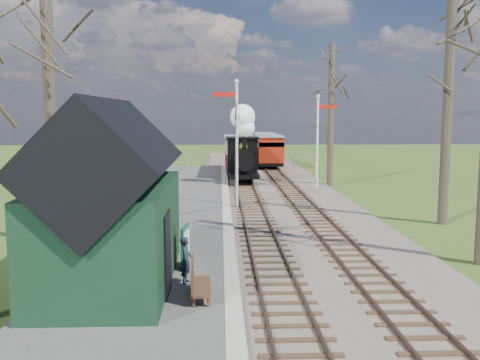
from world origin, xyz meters
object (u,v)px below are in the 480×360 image
object	(u,v)px
semaphore_near	(235,134)
red_carriage_b	(263,146)
locomotive	(243,149)
bench	(196,280)
station_shed	(111,204)
coach	(240,152)
red_carriage_a	(269,150)
sign_board	(185,247)
semaphore_far	(319,135)
person	(186,260)

from	to	relation	value
semaphore_near	red_carriage_b	world-z (taller)	semaphore_near
locomotive	bench	distance (m)	22.54
station_shed	coach	world-z (taller)	station_shed
station_shed	red_carriage_a	distance (m)	32.01
sign_board	bench	distance (m)	2.51
red_carriage_a	red_carriage_b	size ratio (longest dim) A/B	1.00
sign_board	bench	bearing A→B (deg)	-80.27
semaphore_far	red_carriage_a	bearing A→B (deg)	97.62
semaphore_near	semaphore_far	bearing A→B (deg)	49.40
bench	sign_board	bearing A→B (deg)	99.73
locomotive	bench	xyz separation A→B (m)	(-2.06, -22.38, -1.66)
semaphore_near	sign_board	distance (m)	11.26
semaphore_near	red_carriage_b	bearing A→B (deg)	82.25
red_carriage_b	bench	size ratio (longest dim) A/B	3.38
station_shed	locomotive	size ratio (longest dim) A/B	1.26
red_carriage_b	bench	distance (m)	38.28
locomotive	coach	size ratio (longest dim) A/B	0.62
bench	station_shed	bearing A→B (deg)	151.09
semaphore_near	bench	xyz separation A→B (m)	(-1.31, -13.23, -3.01)
semaphore_far	red_carriage_a	world-z (taller)	semaphore_far
station_shed	red_carriage_a	world-z (taller)	station_shed
locomotive	person	distance (m)	21.48
red_carriage_b	bench	bearing A→B (deg)	-97.02
bench	person	bearing A→B (deg)	106.26
locomotive	red_carriage_b	distance (m)	15.83
locomotive	red_carriage_b	world-z (taller)	locomotive
coach	sign_board	world-z (taller)	coach
station_shed	semaphore_near	distance (m)	12.58
station_shed	semaphore_far	size ratio (longest dim) A/B	1.10
semaphore_near	person	bearing A→B (deg)	-97.61
station_shed	bench	distance (m)	3.03
station_shed	coach	distance (m)	27.57
station_shed	semaphore_near	bearing A→B (deg)	73.62
semaphore_far	red_carriage_a	distance (m)	13.49
person	semaphore_near	bearing A→B (deg)	0.77
person	locomotive	bearing A→B (deg)	2.01
semaphore_near	locomotive	world-z (taller)	semaphore_near
coach	red_carriage_a	distance (m)	4.80
red_carriage_a	semaphore_near	bearing A→B (deg)	-99.93
semaphore_near	bench	size ratio (longest dim) A/B	3.95
red_carriage_a	bench	distance (m)	32.83
semaphore_far	red_carriage_a	size ratio (longest dim) A/B	1.08
red_carriage_a	sign_board	size ratio (longest dim) A/B	4.37
sign_board	person	xyz separation A→B (m)	(0.11, -1.39, 0.01)
coach	bench	size ratio (longest dim) A/B	5.07
station_shed	red_carriage_a	xyz separation A→B (m)	(6.90, 31.25, -0.72)
bench	red_carriage_b	bearing A→B (deg)	82.98
semaphore_near	red_carriage_b	size ratio (longest dim) A/B	1.17
semaphore_far	locomotive	bearing A→B (deg)	144.28
locomotive	coach	xyz separation A→B (m)	(0.01, 6.07, -0.61)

